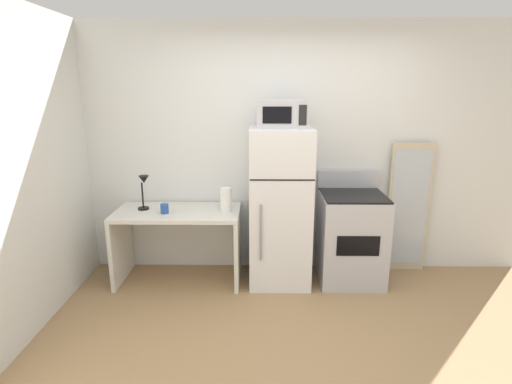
% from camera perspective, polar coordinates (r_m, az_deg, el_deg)
% --- Properties ---
extents(ground_plane, '(12.00, 12.00, 0.00)m').
position_cam_1_polar(ground_plane, '(3.24, 6.80, -22.75)').
color(ground_plane, '#9E7A51').
extents(wall_back_white, '(5.00, 0.10, 2.60)m').
position_cam_1_polar(wall_back_white, '(4.31, 5.01, 5.86)').
color(wall_back_white, silver).
rests_on(wall_back_white, ground).
extents(desk, '(1.25, 0.63, 0.75)m').
position_cam_1_polar(desk, '(4.21, -10.87, -5.43)').
color(desk, silver).
rests_on(desk, ground).
extents(desk_lamp, '(0.14, 0.12, 0.35)m').
position_cam_1_polar(desk_lamp, '(4.18, -15.55, 0.73)').
color(desk_lamp, black).
rests_on(desk_lamp, desk).
extents(coffee_mug, '(0.08, 0.08, 0.09)m').
position_cam_1_polar(coffee_mug, '(4.06, -12.77, -2.29)').
color(coffee_mug, '#264C99').
rests_on(coffee_mug, desk).
extents(paper_towel_roll, '(0.11, 0.11, 0.24)m').
position_cam_1_polar(paper_towel_roll, '(4.01, -4.27, -1.09)').
color(paper_towel_roll, white).
rests_on(paper_towel_roll, desk).
extents(refrigerator, '(0.60, 0.63, 1.58)m').
position_cam_1_polar(refrigerator, '(4.05, 3.42, -2.11)').
color(refrigerator, white).
rests_on(refrigerator, ground).
extents(microwave, '(0.46, 0.35, 0.26)m').
position_cam_1_polar(microwave, '(3.87, 3.65, 10.95)').
color(microwave, '#B7B7BC').
rests_on(microwave, refrigerator).
extents(oven_range, '(0.64, 0.61, 1.10)m').
position_cam_1_polar(oven_range, '(4.26, 13.25, -6.21)').
color(oven_range, '#B7B7BC').
rests_on(oven_range, ground).
extents(leaning_mirror, '(0.44, 0.03, 1.40)m').
position_cam_1_polar(leaning_mirror, '(4.60, 20.67, -2.14)').
color(leaning_mirror, '#C6B793').
rests_on(leaning_mirror, ground).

